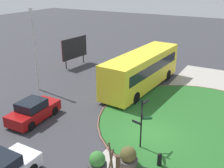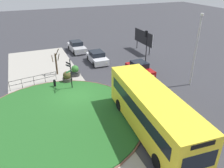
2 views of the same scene
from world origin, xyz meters
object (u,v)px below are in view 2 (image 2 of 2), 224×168
Objects in this scene: signpost_directional at (71,71)px; street_tree_bare at (56,62)px; traffic_light_near at (146,39)px; planter_kerbside at (75,71)px; car_near_lane at (97,57)px; car_trailing at (77,47)px; bollard_foreground at (55,83)px; lamppost_tall at (196,49)px; bus_yellow at (152,111)px; planter_near_signpost at (67,77)px; billboard_right at (143,38)px; car_far_lane at (140,69)px.

signpost_directional is 1.06× the size of street_tree_bare.
traffic_light_near is 3.30× the size of planter_kerbside.
car_near_lane is 0.93× the size of car_trailing.
bollard_foreground is at bearing -52.97° from planter_kerbside.
planter_kerbside is at bearing -50.01° from car_near_lane.
car_near_lane is 12.47m from lamppost_tall.
planter_kerbside is at bearing 85.66° from traffic_light_near.
car_trailing is (-20.42, -0.27, -1.05)m from bus_yellow.
signpost_directional is 7.84m from car_near_lane.
planter_near_signpost is (-10.64, -3.82, -1.22)m from bus_yellow.
billboard_right is at bearing 156.37° from bus_yellow.
car_far_lane is 8.71m from billboard_right.
billboard_right is at bearing -35.38° from traffic_light_near.
bus_yellow is 14.98m from car_near_lane.
bus_yellow is 2.58× the size of traffic_light_near.
car_near_lane is 6.69m from traffic_light_near.
bollard_foreground is 0.20× the size of car_trailing.
car_far_lane is 3.41× the size of planter_near_signpost.
street_tree_bare is at bearing -170.74° from signpost_directional.
planter_kerbside is (-6.83, -10.58, -3.35)m from lamppost_tall.
billboard_right is 12.50m from planter_kerbside.
billboard_right is at bearing 64.32° from car_trailing.
bus_yellow is 12.21m from planter_kerbside.
traffic_light_near is (-3.42, 2.68, 2.29)m from car_far_lane.
lamppost_tall is at bearing 126.64° from bus_yellow.
billboard_right is at bearing 112.64° from planter_kerbside.
planter_near_signpost is at bearing -23.01° from car_trailing.
planter_kerbside is at bearing 159.75° from signpost_directional.
signpost_directional is 0.44× the size of lamppost_tall.
billboard_right reaches higher than planter_kerbside.
planter_near_signpost is at bearing 91.42° from traffic_light_near.
bollard_foreground is at bearing -147.53° from bus_yellow.
car_far_lane is (5.57, 3.22, 0.01)m from car_near_lane.
car_near_lane is (-14.91, 1.03, -1.06)m from bus_yellow.
planter_near_signpost is 0.96× the size of planter_kerbside.
car_trailing is 0.60× the size of lamppost_tall.
car_far_lane is 7.36m from planter_kerbside.
street_tree_bare reaches higher than planter_near_signpost.
car_trailing is 17.73m from lamppost_tall.
street_tree_bare is at bearing -124.32° from planter_kerbside.
bollard_foreground is 0.08× the size of bus_yellow.
car_trailing is (-11.08, -4.52, -0.00)m from car_far_lane.
car_far_lane is 0.84× the size of billboard_right.
car_trailing is at bearing -152.00° from lamppost_tall.
bus_yellow reaches higher than planter_kerbside.
street_tree_bare is (-2.45, -0.64, 0.91)m from planter_near_signpost.
planter_kerbside is at bearing -122.87° from lamppost_tall.
billboard_right is (-16.64, 8.80, 0.33)m from bus_yellow.
bus_yellow is 8.90× the size of planter_near_signpost.
bollard_foreground is 0.21× the size of car_far_lane.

